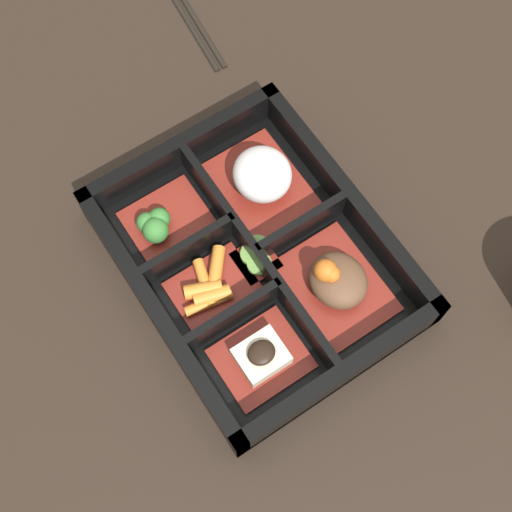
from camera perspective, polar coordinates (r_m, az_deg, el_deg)
The scene contains 10 objects.
ground_plane at distance 0.71m, azimuth 0.00°, elevation -0.76°, with size 3.00×3.00×0.00m, color black.
bento_base at distance 0.70m, azimuth 0.00°, elevation -0.61°, with size 0.29×0.23×0.01m.
bento_rim at distance 0.68m, azimuth -0.15°, elevation -0.15°, with size 0.29×0.23×0.05m.
bowl_rice at distance 0.71m, azimuth 0.50°, elevation 6.34°, with size 0.11×0.08×0.05m.
bowl_stew at distance 0.68m, azimuth 6.46°, elevation -2.01°, with size 0.11×0.08×0.05m.
bowl_greens at distance 0.71m, azimuth -7.67°, elevation 2.63°, with size 0.07×0.08×0.03m.
bowl_carrots at distance 0.68m, azimuth -3.64°, elevation -2.51°, with size 0.06×0.08×0.02m.
bowl_tofu at distance 0.66m, azimuth 0.43°, elevation -8.09°, with size 0.07×0.08×0.03m.
bowl_pickles at distance 0.69m, azimuth -0.07°, elevation -0.02°, with size 0.04×0.04×0.01m.
chopsticks at distance 0.88m, azimuth -5.97°, elevation 19.52°, with size 0.21×0.04×0.01m.
Camera 1 is at (0.21, -0.14, 0.66)m, focal length 50.00 mm.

